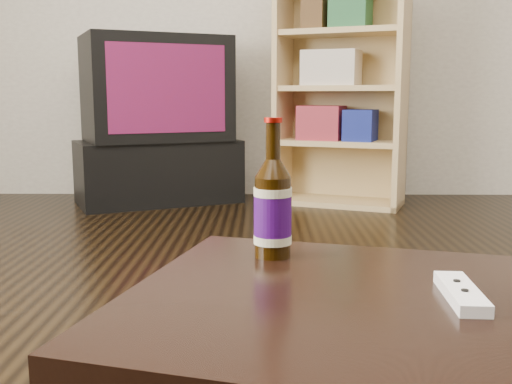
{
  "coord_description": "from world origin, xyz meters",
  "views": [
    {
      "loc": [
        0.06,
        -1.05,
        0.67
      ],
      "look_at": [
        0.05,
        -0.0,
        0.5
      ],
      "focal_mm": 42.0,
      "sensor_mm": 36.0,
      "label": 1
    }
  ],
  "objects_px": {
    "tv": "(156,89)",
    "beer_bottle": "(273,209)",
    "coffee_table": "(487,344)",
    "bookshelf": "(340,84)",
    "tv_stand": "(158,172)",
    "remote": "(461,293)"
  },
  "relations": [
    {
      "from": "tv",
      "to": "beer_bottle",
      "type": "height_order",
      "value": "tv"
    },
    {
      "from": "coffee_table",
      "to": "bookshelf",
      "type": "bearing_deg",
      "value": 86.87
    },
    {
      "from": "tv_stand",
      "to": "tv",
      "type": "bearing_deg",
      "value": -90.0
    },
    {
      "from": "beer_bottle",
      "to": "remote",
      "type": "height_order",
      "value": "beer_bottle"
    },
    {
      "from": "tv_stand",
      "to": "remote",
      "type": "xyz_separation_m",
      "value": [
        0.95,
        -2.91,
        0.2
      ]
    },
    {
      "from": "coffee_table",
      "to": "remote",
      "type": "height_order",
      "value": "remote"
    },
    {
      "from": "beer_bottle",
      "to": "remote",
      "type": "xyz_separation_m",
      "value": [
        0.27,
        -0.23,
        -0.08
      ]
    },
    {
      "from": "coffee_table",
      "to": "beer_bottle",
      "type": "distance_m",
      "value": 0.42
    },
    {
      "from": "beer_bottle",
      "to": "coffee_table",
      "type": "bearing_deg",
      "value": -42.18
    },
    {
      "from": "tv",
      "to": "coffee_table",
      "type": "xyz_separation_m",
      "value": [
        0.97,
        -2.95,
        -0.38
      ]
    },
    {
      "from": "tv_stand",
      "to": "beer_bottle",
      "type": "xyz_separation_m",
      "value": [
        0.68,
        -2.69,
        0.28
      ]
    },
    {
      "from": "bookshelf",
      "to": "remote",
      "type": "relative_size",
      "value": 8.91
    },
    {
      "from": "beer_bottle",
      "to": "tv_stand",
      "type": "bearing_deg",
      "value": 104.21
    },
    {
      "from": "bookshelf",
      "to": "beer_bottle",
      "type": "bearing_deg",
      "value": -78.58
    },
    {
      "from": "tv_stand",
      "to": "bookshelf",
      "type": "relative_size",
      "value": 0.69
    },
    {
      "from": "tv_stand",
      "to": "coffee_table",
      "type": "xyz_separation_m",
      "value": [
        0.97,
        -2.95,
        0.14
      ]
    },
    {
      "from": "tv_stand",
      "to": "coffee_table",
      "type": "relative_size",
      "value": 0.86
    },
    {
      "from": "coffee_table",
      "to": "beer_bottle",
      "type": "height_order",
      "value": "beer_bottle"
    },
    {
      "from": "tv_stand",
      "to": "remote",
      "type": "relative_size",
      "value": 6.13
    },
    {
      "from": "remote",
      "to": "bookshelf",
      "type": "bearing_deg",
      "value": 89.81
    },
    {
      "from": "tv",
      "to": "beer_bottle",
      "type": "distance_m",
      "value": 2.78
    },
    {
      "from": "tv_stand",
      "to": "beer_bottle",
      "type": "height_order",
      "value": "beer_bottle"
    }
  ]
}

